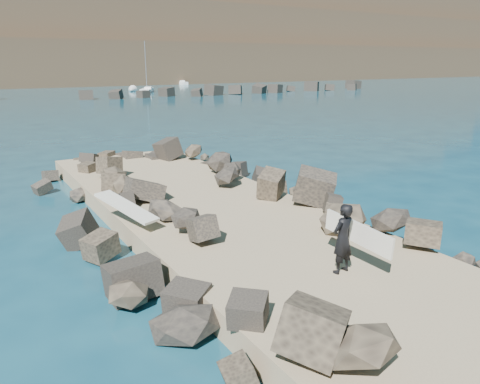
% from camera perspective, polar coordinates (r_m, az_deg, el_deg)
% --- Properties ---
extents(ground, '(800.00, 800.00, 0.00)m').
position_cam_1_polar(ground, '(14.78, -2.01, -4.71)').
color(ground, '#0F384C').
rests_on(ground, ground).
extents(jetty, '(6.00, 26.00, 0.60)m').
position_cam_1_polar(jetty, '(13.07, 2.28, -6.09)').
color(jetty, '#8C7759').
rests_on(jetty, ground).
extents(riprap_left, '(2.60, 22.00, 1.00)m').
position_cam_1_polar(riprap_left, '(12.20, -10.58, -6.98)').
color(riprap_left, black).
rests_on(riprap_left, ground).
extents(riprap_right, '(2.60, 22.00, 1.00)m').
position_cam_1_polar(riprap_right, '(15.06, 10.50, -2.57)').
color(riprap_right, black).
rests_on(riprap_right, ground).
extents(breakwater_secondary, '(52.00, 4.00, 1.20)m').
position_cam_1_polar(breakwater_secondary, '(79.16, 0.74, 12.33)').
color(breakwater_secondary, black).
rests_on(breakwater_secondary, ground).
extents(headland, '(360.00, 140.00, 32.00)m').
position_cam_1_polar(headland, '(173.27, -26.89, 17.61)').
color(headland, '#2D4919').
rests_on(headland, ground).
extents(surfboard_resting, '(1.32, 2.25, 0.07)m').
position_cam_1_polar(surfboard_resting, '(13.70, -13.68, -2.24)').
color(surfboard_resting, silver).
rests_on(surfboard_resting, riprap_left).
extents(surfer_with_board, '(0.84, 1.97, 1.59)m').
position_cam_1_polar(surfer_with_board, '(10.56, 12.66, -5.48)').
color(surfer_with_board, black).
rests_on(surfer_with_board, jetty).
extents(sailboat_d, '(4.73, 7.13, 8.68)m').
position_cam_1_polar(sailboat_d, '(84.72, -11.25, 12.08)').
color(sailboat_d, white).
rests_on(sailboat_d, ground).
extents(sailboat_f, '(1.42, 5.43, 6.67)m').
position_cam_1_polar(sailboat_f, '(112.42, -7.23, 13.05)').
color(sailboat_f, white).
rests_on(sailboat_f, ground).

